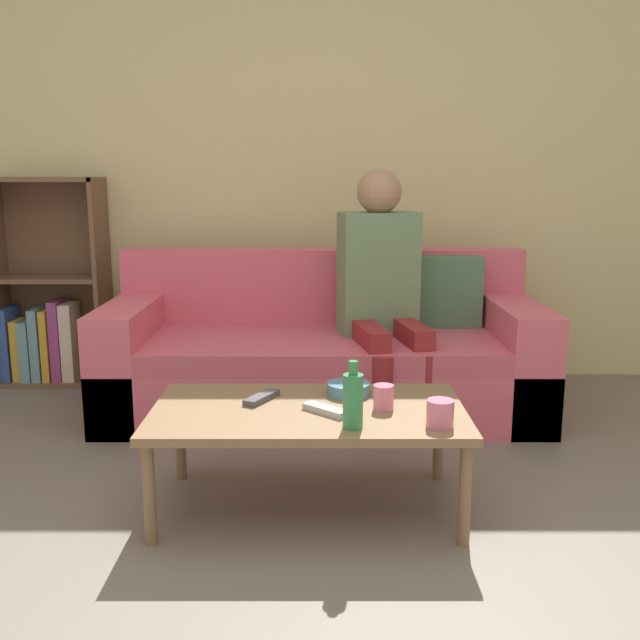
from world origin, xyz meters
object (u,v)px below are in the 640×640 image
at_px(cup_near, 387,398).
at_px(snack_bowl, 352,389).
at_px(tv_remote_0, 329,410).
at_px(bookshelf, 53,305).
at_px(coffee_table, 311,417).
at_px(bottle, 356,400).
at_px(tv_remote_1, 265,398).
at_px(couch, 328,357).
at_px(person_adult, 385,278).
at_px(cup_far, 443,414).

bearing_deg(cup_near, snack_bowl, 124.17).
bearing_deg(tv_remote_0, cup_near, -37.13).
xyz_separation_m(bookshelf, coffee_table, (1.48, -1.60, -0.10)).
height_order(cup_near, bottle, bottle).
bearing_deg(bookshelf, cup_near, -42.90).
distance_m(cup_near, bottle, 0.22).
bearing_deg(tv_remote_1, bottle, -13.28).
relative_size(coffee_table, cup_near, 12.41).
distance_m(couch, bookshelf, 1.63).
xyz_separation_m(bookshelf, person_adult, (1.82, -0.56, 0.23)).
distance_m(tv_remote_0, bottle, 0.19).
bearing_deg(couch, cup_near, -80.25).
bearing_deg(tv_remote_1, tv_remote_0, -2.42).
bearing_deg(tv_remote_1, cup_far, 4.08).
height_order(couch, bottle, couch).
height_order(cup_far, tv_remote_0, cup_far).
distance_m(bookshelf, bottle, 2.42).
bearing_deg(cup_far, snack_bowl, 129.57).
relative_size(couch, cup_near, 24.28).
xyz_separation_m(coffee_table, tv_remote_0, (0.06, -0.05, 0.05)).
distance_m(cup_far, tv_remote_0, 0.39).
distance_m(bookshelf, tv_remote_1, 2.01).
bearing_deg(cup_near, bookshelf, 137.10).
distance_m(coffee_table, snack_bowl, 0.21).
distance_m(bookshelf, cup_far, 2.61).
bearing_deg(snack_bowl, cup_far, -50.43).
distance_m(person_adult, tv_remote_0, 1.16).
height_order(cup_near, tv_remote_0, cup_near).
bearing_deg(coffee_table, tv_remote_1, 153.78).
relative_size(bookshelf, coffee_table, 1.07).
height_order(cup_near, cup_far, cup_far).
relative_size(couch, tv_remote_0, 13.27).
relative_size(coffee_table, cup_far, 12.14).
relative_size(tv_remote_1, bottle, 0.79).
relative_size(coffee_table, snack_bowl, 6.86).
xyz_separation_m(bookshelf, tv_remote_1, (1.31, -1.51, -0.06)).
xyz_separation_m(bookshelf, snack_bowl, (1.62, -1.45, -0.04)).
height_order(cup_near, snack_bowl, cup_near).
bearing_deg(person_adult, cup_far, -97.19).
distance_m(couch, bottle, 1.32).
height_order(couch, cup_far, couch).
bearing_deg(bottle, person_adult, 81.16).
relative_size(cup_near, tv_remote_0, 0.55).
relative_size(couch, cup_far, 23.74).
bearing_deg(bookshelf, cup_far, -43.16).
xyz_separation_m(couch, cup_near, (0.19, -1.12, 0.15)).
distance_m(cup_far, tv_remote_1, 0.65).
relative_size(bookshelf, cup_near, 13.24).
relative_size(cup_near, cup_far, 0.98).
bearing_deg(cup_far, bottle, -177.86).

